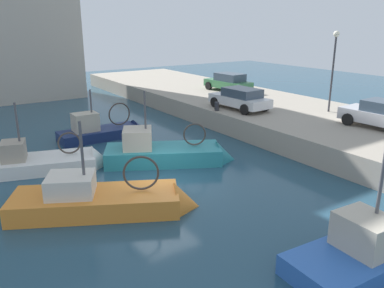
{
  "coord_description": "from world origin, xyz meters",
  "views": [
    {
      "loc": [
        -7.34,
        -13.4,
        6.54
      ],
      "look_at": [
        2.16,
        0.97,
        1.2
      ],
      "focal_mm": 37.02,
      "sensor_mm": 36.0,
      "label": 1
    }
  ],
  "objects_px": {
    "fishing_boat_teal": "(170,159)",
    "parked_car_green": "(228,82)",
    "fishing_boat_navy": "(106,135)",
    "mooring_bollard_mid": "(217,106)",
    "fishing_boat_orange": "(107,208)",
    "fishing_boat_white": "(51,167)",
    "quay_streetlamp": "(334,58)",
    "parked_car_white": "(240,98)"
  },
  "relations": [
    {
      "from": "fishing_boat_teal",
      "to": "parked_car_green",
      "type": "xyz_separation_m",
      "value": [
        10.78,
        9.05,
        1.79
      ]
    },
    {
      "from": "fishing_boat_navy",
      "to": "mooring_bollard_mid",
      "type": "relative_size",
      "value": 9.85
    },
    {
      "from": "mooring_bollard_mid",
      "to": "fishing_boat_orange",
      "type": "bearing_deg",
      "value": -145.58
    },
    {
      "from": "fishing_boat_navy",
      "to": "mooring_bollard_mid",
      "type": "height_order",
      "value": "fishing_boat_navy"
    },
    {
      "from": "mooring_bollard_mid",
      "to": "fishing_boat_white",
      "type": "bearing_deg",
      "value": -172.2
    },
    {
      "from": "fishing_boat_navy",
      "to": "fishing_boat_white",
      "type": "bearing_deg",
      "value": -139.19
    },
    {
      "from": "parked_car_green",
      "to": "quay_streetlamp",
      "type": "xyz_separation_m",
      "value": [
        0.45,
        -9.41,
        2.53
      ]
    },
    {
      "from": "fishing_boat_orange",
      "to": "parked_car_green",
      "type": "relative_size",
      "value": 1.61
    },
    {
      "from": "fishing_boat_navy",
      "to": "parked_car_white",
      "type": "xyz_separation_m",
      "value": [
        8.1,
        -2.52,
        1.74
      ]
    },
    {
      "from": "parked_car_white",
      "to": "fishing_boat_navy",
      "type": "bearing_deg",
      "value": 162.71
    },
    {
      "from": "mooring_bollard_mid",
      "to": "fishing_boat_navy",
      "type": "bearing_deg",
      "value": 162.5
    },
    {
      "from": "fishing_boat_teal",
      "to": "parked_car_white",
      "type": "distance_m",
      "value": 7.98
    },
    {
      "from": "parked_car_green",
      "to": "mooring_bollard_mid",
      "type": "height_order",
      "value": "parked_car_green"
    },
    {
      "from": "fishing_boat_orange",
      "to": "fishing_boat_white",
      "type": "xyz_separation_m",
      "value": [
        -0.58,
        5.47,
        -0.02
      ]
    },
    {
      "from": "parked_car_green",
      "to": "mooring_bollard_mid",
      "type": "distance_m",
      "value": 7.5
    },
    {
      "from": "fishing_boat_teal",
      "to": "parked_car_white",
      "type": "height_order",
      "value": "fishing_boat_teal"
    },
    {
      "from": "fishing_boat_navy",
      "to": "parked_car_green",
      "type": "distance_m",
      "value": 12.37
    },
    {
      "from": "fishing_boat_orange",
      "to": "fishing_boat_teal",
      "type": "distance_m",
      "value": 5.59
    },
    {
      "from": "mooring_bollard_mid",
      "to": "parked_car_white",
      "type": "bearing_deg",
      "value": -16.34
    },
    {
      "from": "fishing_boat_orange",
      "to": "quay_streetlamp",
      "type": "relative_size",
      "value": 1.41
    },
    {
      "from": "fishing_boat_orange",
      "to": "parked_car_green",
      "type": "height_order",
      "value": "fishing_boat_orange"
    },
    {
      "from": "fishing_boat_navy",
      "to": "mooring_bollard_mid",
      "type": "distance_m",
      "value": 7.03
    },
    {
      "from": "fishing_boat_white",
      "to": "parked_car_green",
      "type": "bearing_deg",
      "value": 23.32
    },
    {
      "from": "fishing_boat_teal",
      "to": "parked_car_green",
      "type": "distance_m",
      "value": 14.19
    },
    {
      "from": "fishing_boat_orange",
      "to": "parked_car_green",
      "type": "distance_m",
      "value": 19.73
    },
    {
      "from": "parked_car_white",
      "to": "quay_streetlamp",
      "type": "relative_size",
      "value": 0.87
    },
    {
      "from": "parked_car_white",
      "to": "mooring_bollard_mid",
      "type": "xyz_separation_m",
      "value": [
        -1.51,
        0.44,
        -0.42
      ]
    },
    {
      "from": "parked_car_white",
      "to": "quay_streetlamp",
      "type": "distance_m",
      "value": 6.04
    },
    {
      "from": "parked_car_white",
      "to": "parked_car_green",
      "type": "xyz_separation_m",
      "value": [
        3.69,
        5.83,
        0.03
      ]
    },
    {
      "from": "fishing_boat_orange",
      "to": "mooring_bollard_mid",
      "type": "height_order",
      "value": "fishing_boat_orange"
    },
    {
      "from": "fishing_boat_teal",
      "to": "parked_car_green",
      "type": "height_order",
      "value": "fishing_boat_teal"
    },
    {
      "from": "parked_car_green",
      "to": "fishing_boat_teal",
      "type": "bearing_deg",
      "value": -139.99
    },
    {
      "from": "fishing_boat_orange",
      "to": "fishing_boat_teal",
      "type": "height_order",
      "value": "fishing_boat_teal"
    },
    {
      "from": "parked_car_green",
      "to": "fishing_boat_navy",
      "type": "bearing_deg",
      "value": -164.32
    },
    {
      "from": "fishing_boat_teal",
      "to": "mooring_bollard_mid",
      "type": "xyz_separation_m",
      "value": [
        5.58,
        3.66,
        1.34
      ]
    },
    {
      "from": "fishing_boat_white",
      "to": "parked_car_green",
      "type": "relative_size",
      "value": 1.42
    },
    {
      "from": "parked_car_green",
      "to": "mooring_bollard_mid",
      "type": "bearing_deg",
      "value": -134.0
    },
    {
      "from": "parked_car_white",
      "to": "parked_car_green",
      "type": "distance_m",
      "value": 6.9
    },
    {
      "from": "fishing_boat_white",
      "to": "parked_car_white",
      "type": "bearing_deg",
      "value": 4.79
    },
    {
      "from": "fishing_boat_orange",
      "to": "fishing_boat_white",
      "type": "relative_size",
      "value": 1.13
    },
    {
      "from": "parked_car_white",
      "to": "quay_streetlamp",
      "type": "bearing_deg",
      "value": -40.83
    },
    {
      "from": "fishing_boat_orange",
      "to": "quay_streetlamp",
      "type": "height_order",
      "value": "quay_streetlamp"
    }
  ]
}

